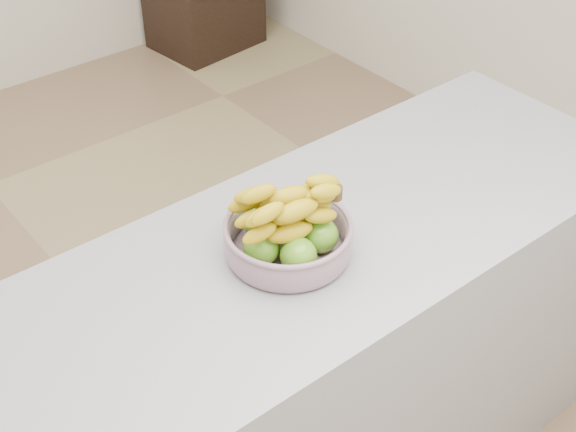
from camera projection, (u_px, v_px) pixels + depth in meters
name	position (u px, v px, depth m)	size (l,w,h in m)	color
ground	(134.00, 353.00, 2.67)	(4.00, 4.00, 0.00)	#94845A
counter	(269.00, 405.00, 1.94)	(2.00, 0.60, 0.90)	gray
fruit_bowl	(288.00, 233.00, 1.66)	(0.27, 0.27, 0.17)	#959FB3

